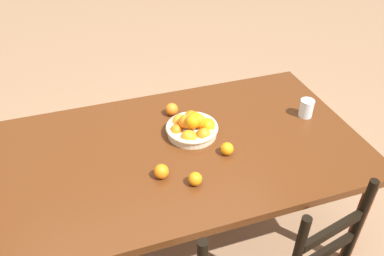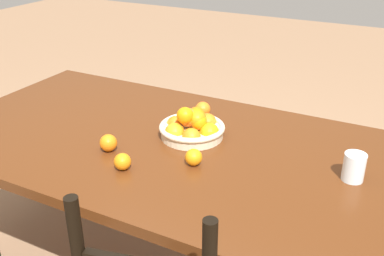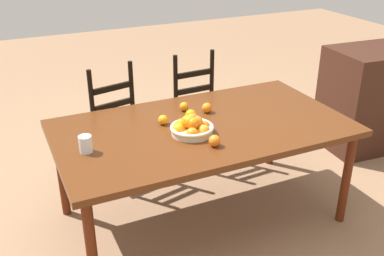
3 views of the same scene
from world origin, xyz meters
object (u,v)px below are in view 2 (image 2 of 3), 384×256
(dining_table, at_px, (158,151))
(orange_loose_0, at_px, (203,109))
(drinking_glass, at_px, (354,167))
(orange_loose_1, at_px, (123,162))
(fruit_bowl, at_px, (192,126))
(orange_loose_3, at_px, (108,143))
(orange_loose_2, at_px, (194,157))

(dining_table, bearing_deg, orange_loose_0, -102.54)
(orange_loose_0, bearing_deg, drinking_glass, 160.74)
(dining_table, distance_m, orange_loose_1, 0.29)
(fruit_bowl, distance_m, orange_loose_3, 0.36)
(orange_loose_0, xyz_separation_m, orange_loose_2, (-0.17, 0.42, -0.00))
(fruit_bowl, xyz_separation_m, orange_loose_3, (0.24, 0.26, -0.02))
(dining_table, relative_size, orange_loose_0, 27.08)
(orange_loose_1, bearing_deg, orange_loose_3, -34.82)
(orange_loose_0, bearing_deg, orange_loose_2, 111.80)
(orange_loose_0, distance_m, orange_loose_1, 0.57)
(orange_loose_2, bearing_deg, orange_loose_3, 9.18)
(orange_loose_0, height_order, orange_loose_1, orange_loose_0)
(dining_table, height_order, orange_loose_2, orange_loose_2)
(dining_table, bearing_deg, fruit_bowl, -144.82)
(orange_loose_3, bearing_deg, fruit_bowl, -132.22)
(orange_loose_0, bearing_deg, fruit_bowl, 104.46)
(dining_table, height_order, orange_loose_3, orange_loose_3)
(orange_loose_1, bearing_deg, drinking_glass, -157.60)
(orange_loose_2, xyz_separation_m, orange_loose_3, (0.35, 0.06, 0.00))
(orange_loose_0, bearing_deg, dining_table, 77.46)
(dining_table, height_order, fruit_bowl, fruit_bowl)
(fruit_bowl, xyz_separation_m, orange_loose_2, (-0.11, 0.21, -0.02))
(orange_loose_2, bearing_deg, fruit_bowl, -61.44)
(dining_table, xyz_separation_m, orange_loose_1, (-0.01, 0.27, 0.09))
(dining_table, height_order, orange_loose_0, orange_loose_0)
(orange_loose_2, relative_size, orange_loose_3, 0.93)
(orange_loose_3, distance_m, drinking_glass, 0.93)
(drinking_glass, bearing_deg, dining_table, 3.25)
(orange_loose_1, relative_size, orange_loose_2, 0.99)
(orange_loose_2, height_order, drinking_glass, drinking_glass)
(fruit_bowl, relative_size, orange_loose_1, 4.36)
(orange_loose_2, xyz_separation_m, drinking_glass, (-0.55, -0.17, 0.02))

